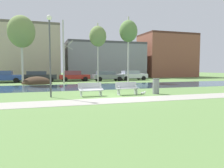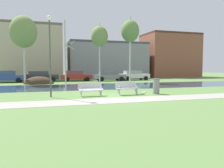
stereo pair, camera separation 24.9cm
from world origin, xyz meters
TOP-DOWN VIEW (x-y plane):
  - ground_plane at (0.00, 10.00)m, footprint 120.00×120.00m
  - paved_path_strip at (0.00, -1.78)m, footprint 60.00×2.04m
  - river_band at (0.00, 7.71)m, footprint 80.00×7.14m
  - soil_mound at (-4.98, 13.01)m, footprint 3.39×2.52m
  - bench_left at (-1.29, 0.50)m, footprint 1.63×0.67m
  - bench_right at (1.27, 0.50)m, footprint 1.63×0.67m
  - trash_bin at (3.42, 0.32)m, footprint 0.49×0.49m
  - seagull at (2.30, 0.06)m, footprint 0.42×0.16m
  - streetlamp at (-3.80, 0.75)m, footprint 0.32×0.32m
  - birch_far_left at (-6.47, 12.80)m, footprint 2.96×2.96m
  - birch_left at (-1.88, 13.10)m, footprint 1.21×2.20m
  - birch_center_left at (2.26, 12.82)m, footprint 2.10×2.10m
  - birch_center at (6.13, 12.33)m, footprint 2.28×2.28m
  - parked_van_nearest_blue at (-9.00, 16.54)m, footprint 4.27×2.02m
  - parked_sedan_second_dark at (-4.85, 17.24)m, footprint 4.46×2.05m
  - parked_hatch_third_red at (-0.18, 17.17)m, footprint 4.20×2.09m
  - parked_wagon_fourth_grey at (4.52, 16.32)m, footprint 4.40×2.12m
  - parked_suv_fifth_white at (8.70, 17.10)m, footprint 4.32×2.15m
  - building_beige_block at (-7.21, 25.99)m, footprint 11.24×8.20m
  - building_grey_warehouse at (6.85, 26.61)m, footprint 14.40×7.97m
  - building_brick_low at (20.44, 26.24)m, footprint 10.69×7.16m

SIDE VIEW (x-z plane):
  - ground_plane at x=0.00m, z-range 0.00..0.00m
  - soil_mound at x=-4.98m, z-range -0.87..0.87m
  - river_band at x=0.00m, z-range 0.00..0.01m
  - paved_path_strip at x=0.00m, z-range 0.00..0.01m
  - seagull at x=2.30m, z-range 0.00..0.26m
  - bench_left at x=-1.29m, z-range 0.04..0.91m
  - bench_right at x=1.27m, z-range 0.04..0.91m
  - trash_bin at x=3.42m, z-range 0.02..1.10m
  - parked_wagon_fourth_grey at x=4.52m, z-range 0.05..1.45m
  - parked_sedan_second_dark at x=-4.85m, z-range 0.05..1.48m
  - parked_suv_fifth_white at x=8.70m, z-range 0.05..1.49m
  - parked_hatch_third_red at x=-0.18m, z-range 0.04..1.51m
  - parked_van_nearest_blue at x=-9.00m, z-range 0.04..1.55m
  - building_grey_warehouse at x=6.85m, z-range 0.00..6.60m
  - streetlamp at x=-3.80m, z-range 0.88..5.99m
  - birch_left at x=-1.88m, z-range 0.04..7.56m
  - building_brick_low at x=20.44m, z-range 0.00..8.83m
  - building_beige_block at x=-7.21m, z-range 0.00..8.98m
  - birch_center_left at x=2.26m, z-range 2.03..9.41m
  - birch_far_left at x=-6.47m, z-range 2.03..9.70m
  - birch_center at x=6.13m, z-range 2.28..10.62m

